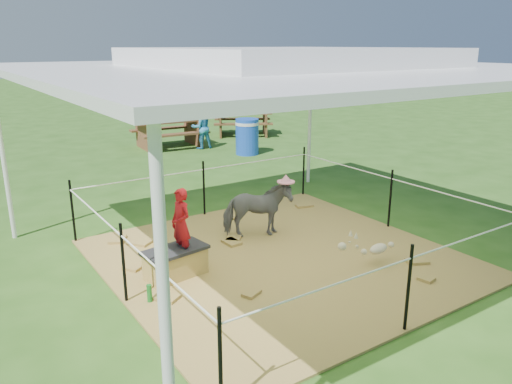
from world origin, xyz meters
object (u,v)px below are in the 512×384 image
foal (378,247)px  distant_person (201,127)px  woman (181,216)px  pony (257,210)px  straw_bale (176,264)px  picnic_table_near (169,133)px  green_bottle (149,293)px  trash_barrel (247,137)px  picnic_table_far (243,123)px

foal → distant_person: distant_person is taller
woman → pony: size_ratio=0.89×
straw_bale → picnic_table_near: picnic_table_near is taller
green_bottle → trash_barrel: (5.48, 6.39, 0.35)m
picnic_table_near → distant_person: (0.71, -0.70, 0.21)m
pony → picnic_table_far: 9.35m
green_bottle → pony: size_ratio=0.21×
pony → straw_bale: bearing=130.8°
straw_bale → pony: pony is taller
foal → picnic_table_near: bearing=75.1°
green_bottle → trash_barrel: size_ratio=0.22×
distant_person → green_bottle: bearing=63.8°
distant_person → picnic_table_far: bearing=-144.9°
straw_bale → woman: bearing=0.0°
foal → pony: bearing=106.6°
trash_barrel → picnic_table_near: (-1.39, 2.09, -0.08)m
straw_bale → trash_barrel: bearing=50.3°
picnic_table_near → foal: bearing=-92.6°
straw_bale → woman: (0.10, 0.00, 0.63)m
pony → woman: bearing=131.9°
woman → straw_bale: bearing=-98.0°
green_bottle → distant_person: size_ratio=0.17×
green_bottle → picnic_table_near: 9.42m
trash_barrel → picnic_table_far: 3.07m
straw_bale → distant_person: distant_person is taller
green_bottle → foal: size_ratio=0.24×
foal → picnic_table_near: 9.29m
straw_bale → distant_person: bearing=59.9°
picnic_table_near → distant_person: 1.01m
foal → distant_person: size_ratio=0.72×
pony → foal: bearing=-133.2°
foal → straw_bale: bearing=146.0°
trash_barrel → distant_person: size_ratio=0.79×
straw_bale → distant_person: (4.25, 7.33, 0.42)m
green_bottle → distant_person: (4.80, 7.78, 0.49)m
green_bottle → foal: (3.03, -0.75, 0.14)m
picnic_table_near → green_bottle: bearing=-111.8°
picnic_table_near → woman: bearing=-109.2°
trash_barrel → distant_person: 1.56m
pony → picnic_table_far: size_ratio=0.55×
straw_bale → distant_person: 8.48m
woman → foal: size_ratio=1.04×
foal → picnic_table_near: size_ratio=0.45×
picnic_table_near → pony: bearing=-100.2°
green_bottle → pony: bearing=24.7°
straw_bale → woman: size_ratio=0.83×
green_bottle → picnic_table_far: 11.45m
straw_bale → picnic_table_far: bearing=53.0°
woman → foal: woman is taller
pony → distant_person: bearing=0.9°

